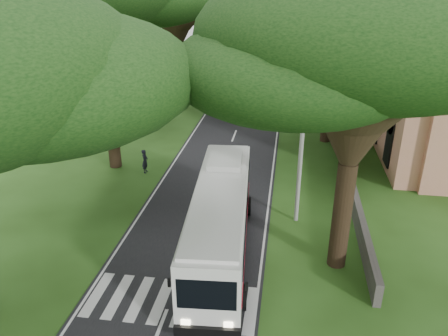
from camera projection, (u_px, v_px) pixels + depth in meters
ground at (181, 274)px, 21.13m from camera, size 140.00×140.00×0.00m
road at (241, 119)px, 43.72m from camera, size 8.00×120.00×0.04m
crosswalk at (170, 302)px, 19.32m from camera, size 8.00×3.00×0.01m
property_wall at (334, 121)px, 41.34m from camera, size 0.35×50.00×1.20m
pole_near at (301, 155)px, 24.10m from camera, size 1.60×0.24×8.00m
pole_mid at (299, 77)px, 42.17m from camera, size 1.60×0.24×8.00m
pole_far at (298, 47)px, 60.24m from camera, size 1.60×0.24×8.00m
tree_r_near at (364, 36)px, 17.43m from camera, size 13.75×13.75×14.08m
tree_r_mida at (338, 11)px, 33.77m from camera, size 15.09×15.09×13.95m
coach_bus at (221, 218)px, 22.14m from camera, size 3.63×12.66×3.69m
distant_car_a at (235, 74)px, 60.63m from camera, size 1.59×3.84×1.30m
distant_car_b at (249, 61)px, 69.12m from camera, size 1.92×4.67×1.50m
distant_car_c at (279, 58)px, 71.97m from camera, size 2.31×5.11×1.45m
pedestrian at (145, 161)px, 31.68m from camera, size 0.42×0.64×1.76m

